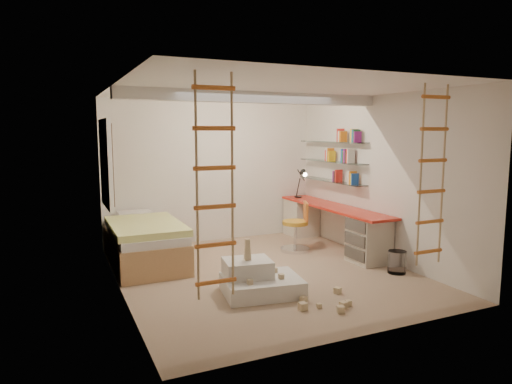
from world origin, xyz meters
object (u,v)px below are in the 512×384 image
bed (144,242)px  swivel_chair (297,233)px  play_platform (258,281)px  desk (332,225)px

bed → swivel_chair: size_ratio=2.36×
play_platform → swivel_chair: bearing=47.7°
swivel_chair → bed: bearing=172.7°
desk → bed: (-3.20, 0.36, -0.07)m
swivel_chair → play_platform: (-1.47, -1.61, -0.15)m
bed → swivel_chair: (2.52, -0.32, -0.02)m
desk → play_platform: 2.67m
bed → desk: bearing=-6.5°
bed → play_platform: bed is taller
desk → swivel_chair: size_ratio=3.30×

